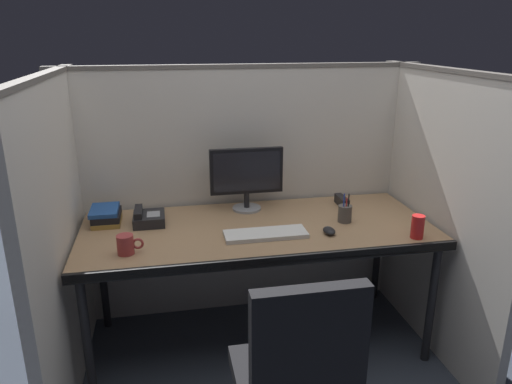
{
  "coord_description": "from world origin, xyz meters",
  "views": [
    {
      "loc": [
        -0.48,
        -2.09,
        1.74
      ],
      "look_at": [
        0.0,
        0.35,
        0.92
      ],
      "focal_mm": 33.72,
      "sensor_mm": 36.0,
      "label": 1
    }
  ],
  "objects_px": {
    "desk_phone": "(148,218)",
    "pen_cup": "(345,213)",
    "desk": "(258,235)",
    "keyboard_main": "(266,234)",
    "computer_mouse": "(329,231)",
    "monitor_center": "(247,175)",
    "soda_can": "(418,227)",
    "book_stack": "(106,216)",
    "red_stapler": "(342,201)",
    "coffee_mug": "(126,245)"
  },
  "relations": [
    {
      "from": "soda_can",
      "to": "pen_cup",
      "type": "bearing_deg",
      "value": 135.29
    },
    {
      "from": "monitor_center",
      "to": "computer_mouse",
      "type": "relative_size",
      "value": 4.48
    },
    {
      "from": "desk",
      "to": "monitor_center",
      "type": "relative_size",
      "value": 4.42
    },
    {
      "from": "computer_mouse",
      "to": "coffee_mug",
      "type": "bearing_deg",
      "value": -177.61
    },
    {
      "from": "red_stapler",
      "to": "desk_phone",
      "type": "xyz_separation_m",
      "value": [
        -1.16,
        -0.08,
        0.01
      ]
    },
    {
      "from": "desk",
      "to": "keyboard_main",
      "type": "distance_m",
      "value": 0.14
    },
    {
      "from": "monitor_center",
      "to": "soda_can",
      "type": "distance_m",
      "value": 0.99
    },
    {
      "from": "monitor_center",
      "to": "red_stapler",
      "type": "xyz_separation_m",
      "value": [
        0.58,
        -0.04,
        -0.19
      ]
    },
    {
      "from": "red_stapler",
      "to": "pen_cup",
      "type": "distance_m",
      "value": 0.27
    },
    {
      "from": "soda_can",
      "to": "desk_phone",
      "type": "distance_m",
      "value": 1.44
    },
    {
      "from": "desk",
      "to": "computer_mouse",
      "type": "distance_m",
      "value": 0.39
    },
    {
      "from": "book_stack",
      "to": "desk_phone",
      "type": "bearing_deg",
      "value": -14.53
    },
    {
      "from": "desk",
      "to": "monitor_center",
      "type": "bearing_deg",
      "value": 92.81
    },
    {
      "from": "red_stapler",
      "to": "coffee_mug",
      "type": "distance_m",
      "value": 1.33
    },
    {
      "from": "monitor_center",
      "to": "book_stack",
      "type": "xyz_separation_m",
      "value": [
        -0.8,
        -0.06,
        -0.17
      ]
    },
    {
      "from": "red_stapler",
      "to": "book_stack",
      "type": "distance_m",
      "value": 1.39
    },
    {
      "from": "book_stack",
      "to": "monitor_center",
      "type": "bearing_deg",
      "value": 4.19
    },
    {
      "from": "desk",
      "to": "pen_cup",
      "type": "height_order",
      "value": "pen_cup"
    },
    {
      "from": "monitor_center",
      "to": "pen_cup",
      "type": "relative_size",
      "value": 2.54
    },
    {
      "from": "soda_can",
      "to": "book_stack",
      "type": "distance_m",
      "value": 1.67
    },
    {
      "from": "monitor_center",
      "to": "book_stack",
      "type": "height_order",
      "value": "monitor_center"
    },
    {
      "from": "monitor_center",
      "to": "keyboard_main",
      "type": "height_order",
      "value": "monitor_center"
    },
    {
      "from": "computer_mouse",
      "to": "red_stapler",
      "type": "relative_size",
      "value": 0.64
    },
    {
      "from": "keyboard_main",
      "to": "coffee_mug",
      "type": "bearing_deg",
      "value": -173.56
    },
    {
      "from": "computer_mouse",
      "to": "coffee_mug",
      "type": "distance_m",
      "value": 1.03
    },
    {
      "from": "keyboard_main",
      "to": "computer_mouse",
      "type": "relative_size",
      "value": 4.48
    },
    {
      "from": "monitor_center",
      "to": "coffee_mug",
      "type": "bearing_deg",
      "value": -143.89
    },
    {
      "from": "soda_can",
      "to": "book_stack",
      "type": "bearing_deg",
      "value": 161.84
    },
    {
      "from": "keyboard_main",
      "to": "soda_can",
      "type": "xyz_separation_m",
      "value": [
        0.76,
        -0.17,
        0.05
      ]
    },
    {
      "from": "pen_cup",
      "to": "soda_can",
      "type": "bearing_deg",
      "value": -44.71
    },
    {
      "from": "monitor_center",
      "to": "soda_can",
      "type": "bearing_deg",
      "value": -36.39
    },
    {
      "from": "red_stapler",
      "to": "desk_phone",
      "type": "relative_size",
      "value": 0.79
    },
    {
      "from": "red_stapler",
      "to": "book_stack",
      "type": "xyz_separation_m",
      "value": [
        -1.39,
        -0.02,
        0.01
      ]
    },
    {
      "from": "computer_mouse",
      "to": "pen_cup",
      "type": "xyz_separation_m",
      "value": [
        0.14,
        0.15,
        0.03
      ]
    },
    {
      "from": "monitor_center",
      "to": "desk_phone",
      "type": "distance_m",
      "value": 0.61
    },
    {
      "from": "monitor_center",
      "to": "red_stapler",
      "type": "bearing_deg",
      "value": -4.05
    },
    {
      "from": "book_stack",
      "to": "pen_cup",
      "type": "xyz_separation_m",
      "value": [
        1.31,
        -0.24,
        0.01
      ]
    },
    {
      "from": "computer_mouse",
      "to": "coffee_mug",
      "type": "relative_size",
      "value": 0.76
    },
    {
      "from": "computer_mouse",
      "to": "red_stapler",
      "type": "distance_m",
      "value": 0.46
    },
    {
      "from": "monitor_center",
      "to": "pen_cup",
      "type": "distance_m",
      "value": 0.61
    },
    {
      "from": "desk_phone",
      "to": "pen_cup",
      "type": "height_order",
      "value": "pen_cup"
    },
    {
      "from": "desk_phone",
      "to": "pen_cup",
      "type": "relative_size",
      "value": 1.12
    },
    {
      "from": "desk",
      "to": "pen_cup",
      "type": "distance_m",
      "value": 0.5
    },
    {
      "from": "red_stapler",
      "to": "desk_phone",
      "type": "bearing_deg",
      "value": -176.22
    },
    {
      "from": "soda_can",
      "to": "coffee_mug",
      "type": "xyz_separation_m",
      "value": [
        -1.46,
        0.09,
        -0.01
      ]
    },
    {
      "from": "keyboard_main",
      "to": "book_stack",
      "type": "xyz_separation_m",
      "value": [
        -0.83,
        0.35,
        0.03
      ]
    },
    {
      "from": "desk",
      "to": "desk_phone",
      "type": "bearing_deg",
      "value": 164.51
    },
    {
      "from": "computer_mouse",
      "to": "pen_cup",
      "type": "bearing_deg",
      "value": 45.96
    },
    {
      "from": "computer_mouse",
      "to": "book_stack",
      "type": "bearing_deg",
      "value": 161.63
    },
    {
      "from": "pen_cup",
      "to": "desk_phone",
      "type": "bearing_deg",
      "value": 170.47
    }
  ]
}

